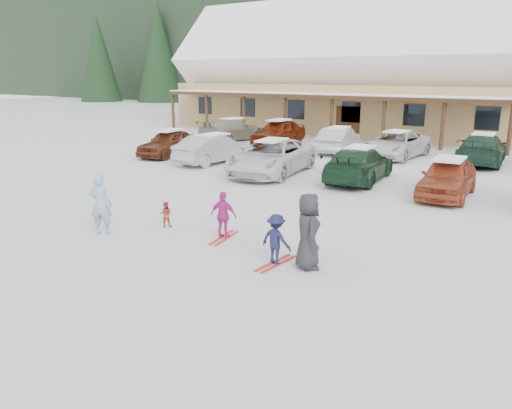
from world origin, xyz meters
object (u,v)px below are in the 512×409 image
Objects in this scene: parked_car_0 at (169,143)px; parked_car_2 at (272,157)px; adult_skier at (101,204)px; toddler_red at (166,214)px; parked_car_1 at (213,149)px; parked_car_11 at (482,149)px; child_magenta at (224,215)px; parked_car_7 at (232,130)px; parked_car_4 at (447,178)px; parked_car_8 at (279,132)px; child_navy at (276,239)px; parked_car_9 at (338,140)px; day_lodge at (352,80)px; bystander_dark at (308,231)px; parked_car_3 at (359,164)px; parked_car_10 at (396,144)px.

parked_car_2 reaches higher than parked_car_0.
toddler_red is at bearing -151.28° from adult_skier.
parked_car_1 is 13.49m from parked_car_11.
parked_car_7 reaches higher than child_magenta.
parked_car_4 is (7.64, 0.07, -0.06)m from parked_car_2.
parked_car_8 is 0.89× the size of parked_car_11.
adult_skier is at bearing 64.96° from parked_car_11.
child_navy is at bearing 80.60° from parked_car_11.
parked_car_11 is (5.50, 16.69, 0.36)m from toddler_red.
parked_car_9 is (4.60, -0.89, -0.06)m from parked_car_8.
adult_skier is 0.39× the size of parked_car_1.
day_lodge is 16.22× the size of bystander_dark.
child_magenta is 16.44m from parked_car_9.
parked_car_7 is (-14.52, 17.40, 0.13)m from child_navy.
parked_car_0 reaches higher than child_navy.
parked_car_3 is 8.09m from parked_car_11.
child_navy is (10.70, -28.16, -3.33)m from day_lodge.
parked_car_3 is 1.08× the size of parked_car_8.
parked_car_2 is 7.64m from parked_car_4.
parked_car_2 is (3.98, -0.72, 0.04)m from parked_car_1.
parked_car_3 is (-0.01, 9.24, 0.06)m from child_magenta.
parked_car_7 is (-3.81, -10.77, -3.20)m from day_lodge.
parked_car_10 reaches higher than child_magenta.
child_magenta is at bearing 34.54° from bystander_dark.
parked_car_7 reaches higher than parked_car_4.
child_magenta is at bearing 131.50° from parked_car_7.
parked_car_4 is 10.84m from parked_car_9.
bystander_dark is at bearing -74.13° from parked_car_10.
parked_car_2 is at bearing 42.86° from parked_car_11.
parked_car_1 is at bearing -12.88° from parked_car_0.
day_lodge reaches higher than parked_car_2.
adult_skier reaches higher than parked_car_9.
day_lodge is 5.63× the size of parked_car_11.
parked_car_0 is 15.05m from parked_car_4.
day_lodge is at bearing -78.74° from parked_car_9.
parked_car_3 is (11.23, -0.25, 0.01)m from parked_car_0.
child_magenta is 0.32× the size of parked_car_4.
parked_car_4 is 8.09m from parked_car_11.
parked_car_10 reaches higher than toddler_red.
parked_car_8 is at bearing -54.49° from child_navy.
parked_car_2 is at bearing -108.86° from toddler_red.
adult_skier reaches higher than toddler_red.
parked_car_1 is (0.67, -18.22, -3.22)m from day_lodge.
parked_car_8 is at bearing -80.41° from parked_car_1.
parked_car_8 is (-0.22, -10.56, -3.16)m from day_lodge.
parked_car_11 reaches higher than parked_car_7.
day_lodge is 14.07m from parked_car_10.
parked_car_1 reaches higher than toddler_red.
child_navy is 17.42m from parked_car_11.
toddler_red is 16.17m from parked_car_9.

